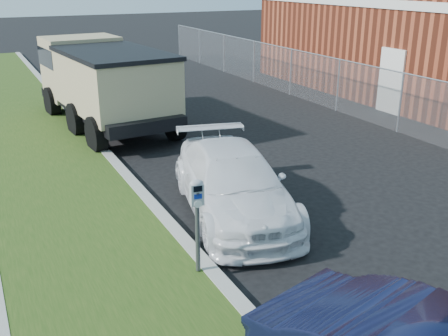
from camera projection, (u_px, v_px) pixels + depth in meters
name	position (u px, v px, depth m)	size (l,w,h in m)	color
ground	(311.00, 221.00, 10.20)	(120.00, 120.00, 0.00)	black
chainlink_fence	(339.00, 75.00, 18.15)	(0.06, 30.06, 30.00)	slate
brick_building	(444.00, 38.00, 21.18)	(9.20, 14.20, 4.17)	maroon
parking_meter	(197.00, 206.00, 7.83)	(0.23, 0.17, 1.53)	#3F4247
white_wagon	(231.00, 182.00, 10.35)	(1.83, 4.51, 1.31)	white
dump_truck	(102.00, 80.00, 16.33)	(3.15, 6.78, 2.58)	black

